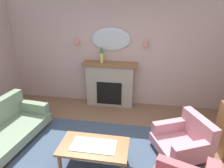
# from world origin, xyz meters

# --- Properties ---
(wall_back) EXTENTS (6.85, 0.10, 2.64)m
(wall_back) POSITION_xyz_m (0.00, 2.53, 1.32)
(wall_back) COLOR #B29993
(wall_back) RESTS_ON ground
(patterned_rug) EXTENTS (3.20, 2.40, 0.01)m
(patterned_rug) POSITION_xyz_m (0.00, 0.20, 0.01)
(patterned_rug) COLOR #38475B
(patterned_rug) RESTS_ON ground
(fireplace) EXTENTS (1.36, 0.36, 1.16)m
(fireplace) POSITION_xyz_m (-0.28, 2.31, 0.57)
(fireplace) COLOR gray
(fireplace) RESTS_ON ground
(mantel_vase_left) EXTENTS (0.10, 0.10, 0.40)m
(mantel_vase_left) POSITION_xyz_m (-0.48, 2.28, 1.38)
(mantel_vase_left) COLOR tan
(mantel_vase_left) RESTS_ON fireplace
(wall_mirror) EXTENTS (0.96, 0.06, 0.56)m
(wall_mirror) POSITION_xyz_m (-0.28, 2.45, 1.71)
(wall_mirror) COLOR #B2BCC6
(wall_sconce_left) EXTENTS (0.14, 0.14, 0.14)m
(wall_sconce_left) POSITION_xyz_m (-1.13, 2.40, 1.66)
(wall_sconce_left) COLOR #D17066
(wall_sconce_right) EXTENTS (0.14, 0.14, 0.14)m
(wall_sconce_right) POSITION_xyz_m (0.57, 2.40, 1.66)
(wall_sconce_right) COLOR #D17066
(coffee_table) EXTENTS (1.10, 0.60, 0.45)m
(coffee_table) POSITION_xyz_m (-0.16, 0.12, 0.38)
(coffee_table) COLOR brown
(coffee_table) RESTS_ON ground
(floral_couch) EXTENTS (1.06, 1.80, 0.76)m
(floral_couch) POSITION_xyz_m (-2.04, 0.41, 0.32)
(floral_couch) COLOR gray
(floral_couch) RESTS_ON ground
(armchair_in_corner) EXTENTS (1.08, 1.07, 0.71)m
(armchair_in_corner) POSITION_xyz_m (1.35, 0.70, 0.31)
(armchair_in_corner) COLOR #B77A84
(armchair_in_corner) RESTS_ON ground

